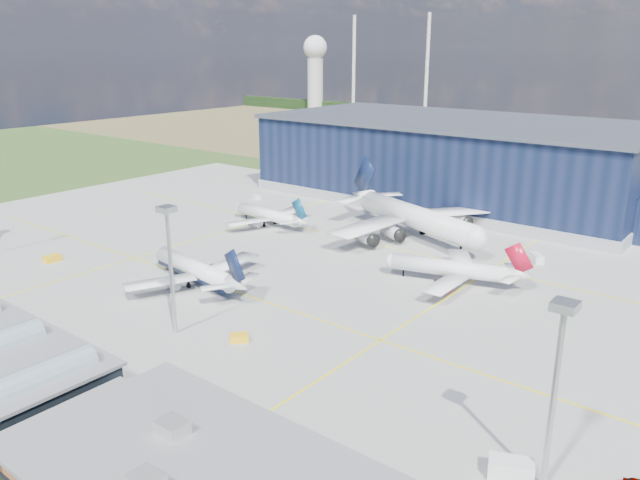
% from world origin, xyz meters
% --- Properties ---
extents(ground, '(600.00, 600.00, 0.00)m').
position_xyz_m(ground, '(0.00, 0.00, 0.00)').
color(ground, '#325821').
rests_on(ground, ground).
extents(apron, '(220.00, 160.00, 0.08)m').
position_xyz_m(apron, '(0.00, 10.00, 0.03)').
color(apron, '#979792').
rests_on(apron, ground).
extents(farmland, '(600.00, 220.00, 0.01)m').
position_xyz_m(farmland, '(0.00, 220.00, 0.00)').
color(farmland, olive).
rests_on(farmland, ground).
extents(treeline, '(600.00, 8.00, 8.00)m').
position_xyz_m(treeline, '(0.00, 300.00, 4.00)').
color(treeline, black).
rests_on(treeline, ground).
extents(horizon_dressing, '(440.20, 18.00, 70.00)m').
position_xyz_m(horizon_dressing, '(-191.30, 294.39, 34.20)').
color(horizon_dressing, silver).
rests_on(horizon_dressing, ground).
extents(hangar, '(145.00, 62.00, 26.10)m').
position_xyz_m(hangar, '(2.81, 94.80, 11.62)').
color(hangar, '#0F1832').
rests_on(hangar, ground).
extents(light_mast_center, '(2.60, 2.60, 23.00)m').
position_xyz_m(light_mast_center, '(10.00, -30.00, 15.43)').
color(light_mast_center, '#B0B2B7').
rests_on(light_mast_center, ground).
extents(light_mast_east, '(2.60, 2.60, 23.00)m').
position_xyz_m(light_mast_east, '(75.00, -30.00, 15.43)').
color(light_mast_east, '#B0B2B7').
rests_on(light_mast_east, ground).
extents(airliner_navy, '(37.48, 36.87, 10.83)m').
position_xyz_m(airliner_navy, '(-5.60, -12.00, 5.42)').
color(airliner_navy, white).
rests_on(airliner_navy, ground).
extents(airliner_red, '(39.05, 38.58, 10.30)m').
position_xyz_m(airliner_red, '(36.30, 22.00, 5.15)').
color(airliner_red, white).
rests_on(airliner_red, ground).
extents(airliner_widebody, '(69.80, 69.11, 17.75)m').
position_xyz_m(airliner_widebody, '(14.37, 45.86, 8.88)').
color(airliner_widebody, white).
rests_on(airliner_widebody, ground).
extents(airliner_regional, '(31.15, 30.57, 9.48)m').
position_xyz_m(airliner_regional, '(-25.13, 31.26, 4.74)').
color(airliner_regional, white).
rests_on(airliner_regional, ground).
extents(gse_tug_a, '(2.31, 3.75, 1.56)m').
position_xyz_m(gse_tug_a, '(-42.88, -23.39, 0.78)').
color(gse_tug_a, yellow).
rests_on(gse_tug_a, ground).
extents(gse_tug_b, '(3.69, 3.70, 1.36)m').
position_xyz_m(gse_tug_b, '(21.28, -25.43, 0.68)').
color(gse_tug_b, yellow).
rests_on(gse_tug_b, ground).
extents(gse_van_b, '(4.37, 4.61, 2.00)m').
position_xyz_m(gse_van_b, '(46.20, 47.04, 1.00)').
color(gse_van_b, white).
rests_on(gse_van_b, ground).
extents(gse_tug_c, '(2.41, 3.53, 1.46)m').
position_xyz_m(gse_tug_c, '(20.71, 62.00, 0.73)').
color(gse_tug_c, yellow).
rests_on(gse_tug_c, ground).
extents(gse_cart_b, '(3.83, 3.29, 1.40)m').
position_xyz_m(gse_cart_b, '(-49.23, 51.75, 0.70)').
color(gse_cart_b, white).
rests_on(gse_cart_b, ground).
extents(gse_van_c, '(5.70, 4.26, 2.47)m').
position_xyz_m(gse_van_c, '(71.45, -30.74, 1.23)').
color(gse_van_c, white).
rests_on(gse_van_c, ground).
extents(car_b, '(3.37, 1.30, 1.09)m').
position_xyz_m(car_b, '(33.76, -48.00, 0.55)').
color(car_b, '#99999E').
rests_on(car_b, ground).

